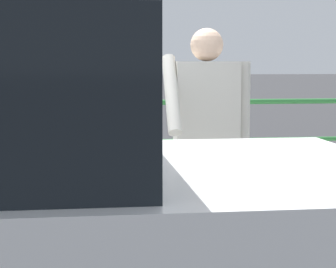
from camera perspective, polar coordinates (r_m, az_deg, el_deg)
sidewalk_curb at (r=5.76m, az=-8.13°, el=-8.75°), size 36.00×3.34×0.12m
parking_meter at (r=4.18m, az=-4.86°, el=-0.53°), size 0.16×0.17×1.33m
pedestrian_at_meter at (r=4.33m, az=3.51°, el=0.02°), size 0.61×0.48×1.68m
background_railing at (r=7.13m, az=-8.04°, el=0.74°), size 24.06×0.06×1.03m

